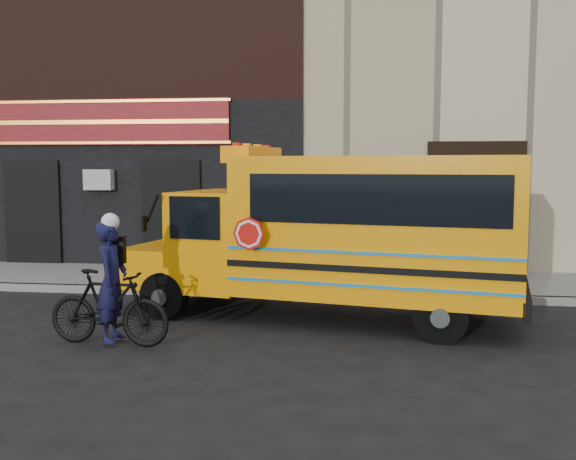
% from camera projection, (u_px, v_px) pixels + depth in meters
% --- Properties ---
extents(ground, '(120.00, 120.00, 0.00)m').
position_uv_depth(ground, '(266.00, 332.00, 10.07)').
color(ground, black).
rests_on(ground, ground).
extents(curb, '(40.00, 0.20, 0.15)m').
position_uv_depth(curb, '(287.00, 294.00, 12.63)').
color(curb, gray).
rests_on(curb, ground).
extents(sidewalk, '(40.00, 3.00, 0.15)m').
position_uv_depth(sidewalk, '(296.00, 281.00, 14.11)').
color(sidewalk, '#64615E').
rests_on(sidewalk, ground).
extents(building, '(20.00, 10.70, 12.00)m').
position_uv_depth(building, '(318.00, 51.00, 19.77)').
color(building, '#BDB08D').
rests_on(building, sidewalk).
extents(school_bus, '(7.18, 3.44, 2.92)m').
position_uv_depth(school_bus, '(340.00, 231.00, 10.76)').
color(school_bus, black).
rests_on(school_bus, ground).
extents(bicycle, '(1.88, 0.67, 1.11)m').
position_uv_depth(bicycle, '(109.00, 307.00, 9.26)').
color(bicycle, black).
rests_on(bicycle, ground).
extents(cyclist, '(0.46, 0.67, 1.76)m').
position_uv_depth(cyclist, '(112.00, 284.00, 9.30)').
color(cyclist, black).
rests_on(cyclist, ground).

